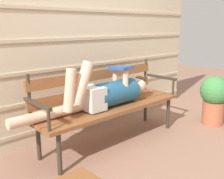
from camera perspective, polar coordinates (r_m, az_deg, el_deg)
The scene contains 5 objects.
ground_plane at distance 3.00m, azimuth 2.33°, elevation -12.13°, with size 12.00×12.00×0.00m, color #936B56.
house_siding at distance 3.26m, azimuth -6.81°, elevation 10.84°, with size 4.15×0.08×2.30m.
park_bench at distance 2.99m, azimuth -0.93°, elevation -2.31°, with size 1.85×0.50×0.86m.
reclining_person at distance 2.86m, azimuth -1.18°, elevation -0.68°, with size 1.68×0.27×0.54m.
potted_plant at distance 3.77m, azimuth 21.12°, elevation -1.59°, with size 0.38×0.38×0.66m.
Camera 1 is at (-1.93, -1.89, 1.30)m, focal length 42.53 mm.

